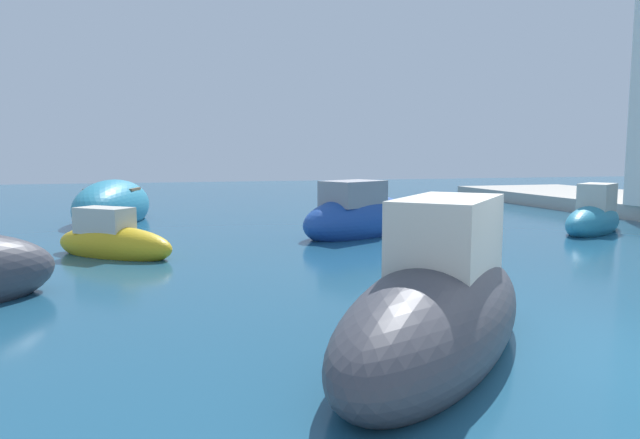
# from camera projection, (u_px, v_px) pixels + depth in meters

# --- Properties ---
(moored_boat_0) EXTENTS (4.28, 3.29, 1.78)m
(moored_boat_0) POSITION_uv_depth(u_px,v_px,m) (360.00, 218.00, 15.56)
(moored_boat_0) COLOR #1E479E
(moored_boat_0) RESTS_ON ground
(moored_boat_1) EXTENTS (2.91, 2.65, 1.23)m
(moored_boat_1) POSITION_uv_depth(u_px,v_px,m) (113.00, 241.00, 12.41)
(moored_boat_1) COLOR gold
(moored_boat_1) RESTS_ON ground
(moored_boat_4) EXTENTS (4.31, 4.47, 2.01)m
(moored_boat_4) POSITION_uv_depth(u_px,v_px,m) (438.00, 309.00, 6.37)
(moored_boat_4) COLOR #3F3F47
(moored_boat_4) RESTS_ON ground
(moored_boat_5) EXTENTS (3.34, 2.72, 1.57)m
(moored_boat_5) POSITION_uv_depth(u_px,v_px,m) (594.00, 218.00, 16.16)
(moored_boat_5) COLOR teal
(moored_boat_5) RESTS_ON ground
(moored_boat_7) EXTENTS (3.06, 5.02, 1.74)m
(moored_boat_7) POSITION_uv_depth(u_px,v_px,m) (113.00, 207.00, 18.58)
(moored_boat_7) COLOR teal
(moored_boat_7) RESTS_ON ground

